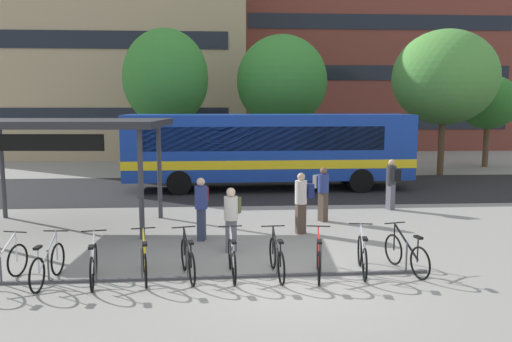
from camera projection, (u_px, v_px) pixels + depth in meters
ground at (292, 280)px, 10.40m from camera, size 200.00×200.00×0.00m
bus_lane_asphalt at (258, 189)px, 21.48m from camera, size 80.00×7.20×0.01m
city_bus at (270, 148)px, 21.28m from camera, size 12.06×2.72×3.20m
bike_rack at (210, 274)px, 10.49m from camera, size 9.42×0.27×0.70m
parked_bicycle_white_0 at (2, 267)px, 10.09m from camera, size 0.57×1.69×0.99m
parked_bicycle_silver_1 at (48, 265)px, 10.17m from camera, size 0.52×1.72×0.99m
parked_bicycle_white_2 at (94, 265)px, 10.19m from camera, size 0.53×1.70×0.99m
parked_bicycle_yellow_3 at (145, 262)px, 10.41m from camera, size 0.54×1.70×0.99m
parked_bicycle_black_4 at (188, 260)px, 10.51m from camera, size 0.59×1.69×0.99m
parked_bicycle_silver_5 at (232, 259)px, 10.58m from camera, size 0.52×1.72×0.99m
parked_bicycle_black_6 at (277, 259)px, 10.59m from camera, size 0.52×1.72×0.99m
parked_bicycle_red_7 at (319, 259)px, 10.58m from camera, size 0.52×1.71×0.99m
parked_bicycle_silver_8 at (362, 256)px, 10.79m from camera, size 0.52×1.71×0.99m
parked_bicycle_black_9 at (406, 255)px, 10.89m from camera, size 0.59×1.69×0.99m
transit_shelter at (62, 127)px, 14.40m from camera, size 6.03×3.71×3.19m
commuter_maroon_pack_0 at (201, 204)px, 13.36m from camera, size 0.39×0.56×1.70m
commuter_olive_pack_1 at (232, 215)px, 12.30m from camera, size 0.48×0.60×1.62m
commuter_black_pack_2 at (392, 181)px, 17.19m from camera, size 0.47×0.59×1.75m
commuter_navy_pack_3 at (302, 199)px, 14.03m from camera, size 0.58×0.43×1.74m
commuter_grey_pack_4 at (322, 190)px, 15.53m from camera, size 0.53×0.61×1.70m
street_tree_0 at (445, 78)px, 25.07m from camera, size 5.18×5.18×7.33m
street_tree_1 at (282, 81)px, 27.52m from camera, size 4.97×4.97×7.40m
street_tree_2 at (166, 78)px, 26.26m from camera, size 4.48×4.48×7.56m
street_tree_3 at (489, 102)px, 28.52m from camera, size 3.33×3.33×5.26m
building_left_wing at (114, 56)px, 36.17m from camera, size 18.69×10.74×14.20m
building_right_wing at (363, 36)px, 42.17m from camera, size 22.63×10.48×18.56m
building_centre_block at (271, 86)px, 53.07m from camera, size 19.54×10.21×10.94m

